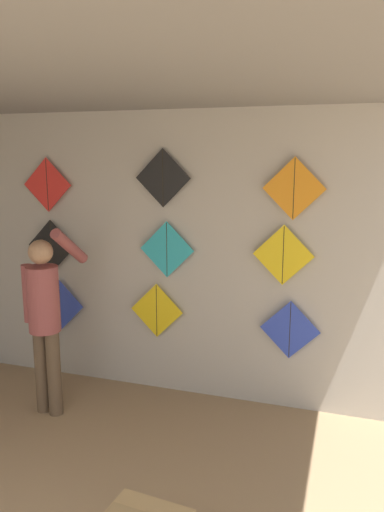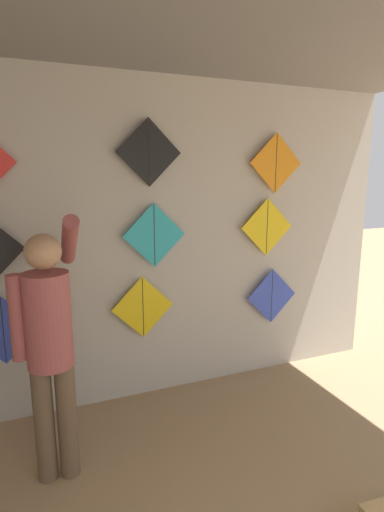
{
  "view_description": "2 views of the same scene",
  "coord_description": "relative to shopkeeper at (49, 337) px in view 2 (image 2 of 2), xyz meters",
  "views": [
    {
      "loc": [
        1.77,
        -0.36,
        2.38
      ],
      "look_at": [
        0.4,
        3.83,
        1.49
      ],
      "focal_mm": 35.0,
      "sensor_mm": 36.0,
      "label": 1
    },
    {
      "loc": [
        -0.9,
        0.83,
        2.0
      ],
      "look_at": [
        0.31,
        3.83,
        1.33
      ],
      "focal_mm": 28.0,
      "sensor_mm": 36.0,
      "label": 2
    }
  ],
  "objects": [
    {
      "name": "kite_0",
      "position": [
        -0.32,
        0.72,
        -0.18
      ],
      "size": [
        0.55,
        0.01,
        0.55
      ],
      "color": "blue"
    },
    {
      "name": "back_panel",
      "position": [
        0.85,
        0.81,
        0.41
      ],
      "size": [
        4.9,
        0.06,
        2.8
      ],
      "primitive_type": "cube",
      "color": "#BCB7AD",
      "rests_on": "ground"
    },
    {
      "name": "kite_4",
      "position": [
        0.91,
        0.72,
        0.49
      ],
      "size": [
        0.55,
        0.01,
        0.55
      ],
      "color": "#28B2C6"
    },
    {
      "name": "kite_1",
      "position": [
        0.8,
        0.72,
        -0.14
      ],
      "size": [
        0.55,
        0.01,
        0.55
      ],
      "color": "yellow"
    },
    {
      "name": "shopkeeper",
      "position": [
        0.0,
        0.0,
        0.0
      ],
      "size": [
        0.44,
        0.59,
        1.76
      ],
      "rotation": [
        0.0,
        0.0,
        -0.11
      ],
      "color": "brown",
      "rests_on": "ground"
    },
    {
      "name": "kite_8",
      "position": [
        2.1,
        0.72,
        1.1
      ],
      "size": [
        0.55,
        0.01,
        0.55
      ],
      "color": "orange"
    },
    {
      "name": "kite_5",
      "position": [
        2.03,
        0.72,
        0.51
      ],
      "size": [
        0.55,
        0.01,
        0.55
      ],
      "color": "yellow"
    },
    {
      "name": "kite_2",
      "position": [
        2.12,
        0.72,
        -0.19
      ],
      "size": [
        0.55,
        0.01,
        0.55
      ],
      "color": "blue"
    },
    {
      "name": "kite_7",
      "position": [
        0.88,
        0.72,
        1.18
      ],
      "size": [
        0.55,
        0.01,
        0.55
      ],
      "color": "black"
    }
  ]
}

